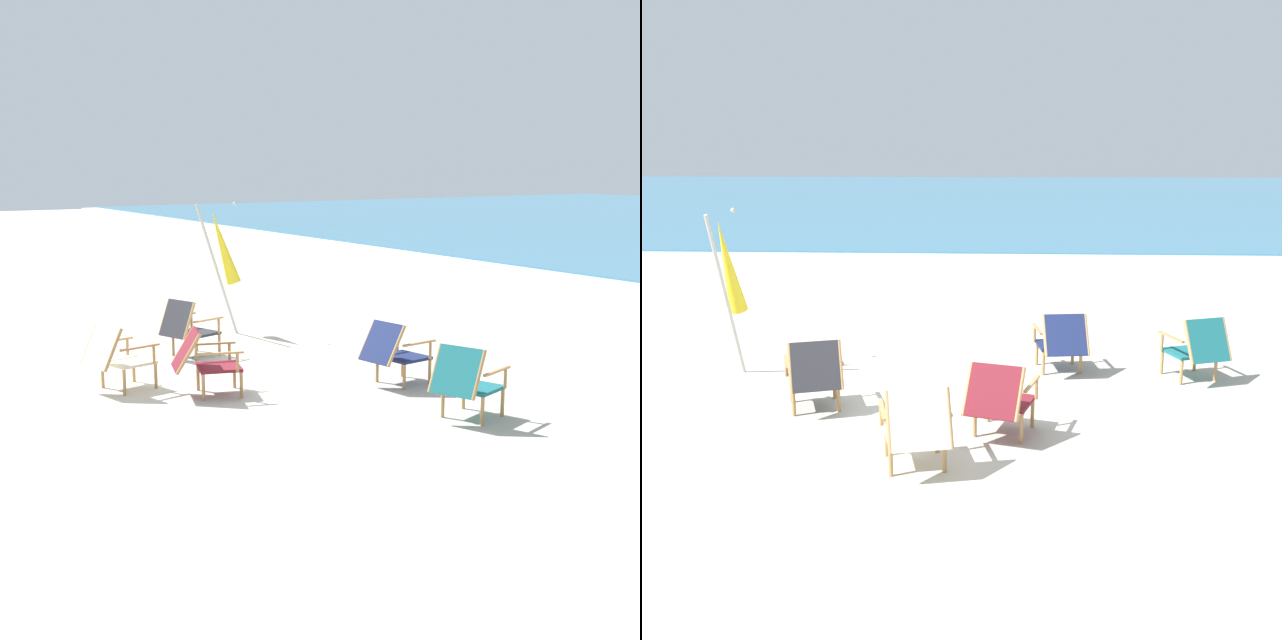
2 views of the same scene
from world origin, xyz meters
TOP-DOWN VIEW (x-y plane):
  - ground_plane at (0.00, 0.00)m, footprint 80.00×80.00m
  - beach_chair_back_right at (3.19, 1.21)m, footprint 0.78×0.87m
  - beach_chair_mid_center at (-1.11, -0.04)m, footprint 0.76×0.85m
  - beach_chair_back_left at (0.84, -0.67)m, footprint 0.77×0.90m
  - beach_chair_far_center at (0.13, -1.46)m, footprint 0.73×0.85m
  - beach_chair_front_right at (1.61, 1.45)m, footprint 0.67×0.83m
  - umbrella_furled_yellow at (-2.38, 1.12)m, footprint 0.31×0.71m

SIDE VIEW (x-z plane):
  - ground_plane at x=0.00m, z-range 0.00..0.00m
  - beach_chair_back_left at x=0.84m, z-range 0.03..0.81m
  - beach_chair_front_right at x=1.61m, z-range 0.03..0.81m
  - beach_chair_far_center at x=0.13m, z-range 0.03..0.82m
  - beach_chair_back_right at x=3.19m, z-range 0.03..0.83m
  - beach_chair_mid_center at x=-1.11m, z-range 0.03..0.83m
  - umbrella_furled_yellow at x=-2.38m, z-range 0.31..2.36m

